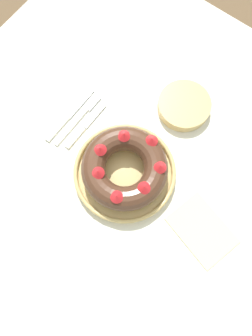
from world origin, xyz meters
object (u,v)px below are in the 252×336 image
object	(u,v)px
side_bowl	(184,106)
napkin	(202,230)
serving_dish	(126,173)
bundt_cake	(126,168)
cake_knife	(83,128)
fork	(81,116)
serving_knife	(67,118)

from	to	relation	value
side_bowl	napkin	bearing A→B (deg)	-47.66
serving_dish	napkin	distance (m)	0.26
bundt_cake	cake_knife	distance (m)	0.20
fork	serving_knife	distance (m)	0.04
bundt_cake	fork	distance (m)	0.23
napkin	cake_knife	bearing A→B (deg)	175.12
serving_dish	serving_knife	xyz separation A→B (m)	(-0.24, 0.03, -0.01)
fork	side_bowl	world-z (taller)	side_bowl
serving_dish	serving_knife	bearing A→B (deg)	172.78
fork	cake_knife	size ratio (longest dim) A/B	1.15
serving_dish	napkin	world-z (taller)	serving_dish
fork	napkin	world-z (taller)	fork
serving_dish	side_bowl	xyz separation A→B (m)	(0.01, 0.27, 0.00)
side_bowl	serving_knife	bearing A→B (deg)	-137.58
bundt_cake	napkin	world-z (taller)	bundt_cake
fork	side_bowl	size ratio (longest dim) A/B	1.27
bundt_cake	cake_knife	size ratio (longest dim) A/B	1.35
serving_dish	bundt_cake	size ratio (longest dim) A/B	1.23
bundt_cake	side_bowl	size ratio (longest dim) A/B	1.49
bundt_cake	serving_knife	size ratio (longest dim) A/B	1.12
fork	serving_knife	bearing A→B (deg)	-137.52
side_bowl	napkin	xyz separation A→B (m)	(0.24, -0.27, -0.01)
serving_dish	cake_knife	distance (m)	0.19
fork	side_bowl	bearing A→B (deg)	39.03
bundt_cake	napkin	size ratio (longest dim) A/B	1.34
bundt_cake	side_bowl	bearing A→B (deg)	86.95
serving_knife	napkin	size ratio (longest dim) A/B	1.19
serving_knife	side_bowl	size ratio (longest dim) A/B	1.33
napkin	fork	bearing A→B (deg)	172.47
bundt_cake	cake_knife	bearing A→B (deg)	169.03
bundt_cake	serving_dish	bearing A→B (deg)	-125.91
side_bowl	napkin	distance (m)	0.36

